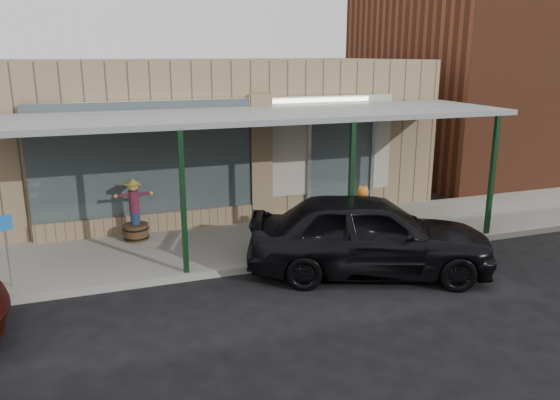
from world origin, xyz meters
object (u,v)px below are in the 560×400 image
object	(u,v)px
barrel_pumpkin	(362,228)
handicap_sign	(6,242)
parked_sedan	(369,234)
barrel_scarecrow	(135,219)

from	to	relation	value
barrel_pumpkin	handicap_sign	bearing A→B (deg)	-177.72
handicap_sign	parked_sedan	bearing A→B (deg)	-32.98
handicap_sign	parked_sedan	distance (m)	6.89
barrel_scarecrow	handicap_sign	xyz separation A→B (m)	(-2.45, -1.98, 0.40)
handicap_sign	parked_sedan	size ratio (longest dim) A/B	0.26
parked_sedan	barrel_scarecrow	bearing A→B (deg)	73.54
handicap_sign	parked_sedan	xyz separation A→B (m)	(6.76, -1.29, -0.21)
barrel_scarecrow	parked_sedan	xyz separation A→B (m)	(4.32, -3.27, 0.19)
barrel_scarecrow	barrel_pumpkin	size ratio (longest dim) A/B	1.90
handicap_sign	barrel_scarecrow	bearing A→B (deg)	16.85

